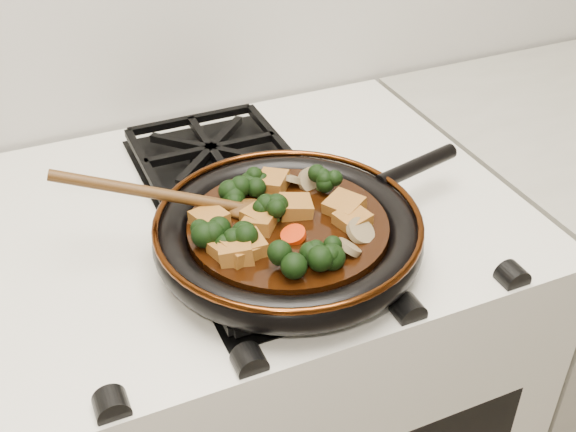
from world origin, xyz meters
name	(u,v)px	position (x,y,z in m)	size (l,w,h in m)	color
stove	(253,414)	(0.00, 1.69, 0.45)	(0.76, 0.60, 0.90)	silver
burner_grate_front	(283,258)	(0.00, 1.55, 0.91)	(0.23, 0.23, 0.03)	black
burner_grate_back	(211,154)	(0.00, 1.83, 0.91)	(0.23, 0.23, 0.03)	black
skillet	(289,232)	(0.01, 1.56, 0.94)	(0.46, 0.34, 0.05)	black
braising_sauce	(288,230)	(0.01, 1.56, 0.95)	(0.25, 0.25, 0.02)	black
tofu_cube_0	(246,247)	(-0.06, 1.53, 0.97)	(0.04, 0.04, 0.02)	#925C21
tofu_cube_1	(352,220)	(0.08, 1.52, 0.97)	(0.04, 0.04, 0.02)	#925C21
tofu_cube_2	(259,223)	(-0.02, 1.56, 0.97)	(0.04, 0.04, 0.02)	#925C21
tofu_cube_3	(272,183)	(0.02, 1.64, 0.97)	(0.04, 0.04, 0.02)	#925C21
tofu_cube_4	(296,207)	(0.03, 1.58, 0.97)	(0.04, 0.04, 0.02)	#925C21
tofu_cube_5	(236,250)	(-0.07, 1.52, 0.97)	(0.04, 0.04, 0.02)	#925C21
tofu_cube_6	(242,251)	(-0.06, 1.52, 0.97)	(0.04, 0.04, 0.02)	#925C21
tofu_cube_7	(227,249)	(-0.08, 1.53, 0.97)	(0.04, 0.04, 0.02)	#925C21
tofu_cube_8	(344,207)	(0.09, 1.55, 0.97)	(0.04, 0.04, 0.02)	#925C21
tofu_cube_9	(209,220)	(-0.08, 1.60, 0.97)	(0.04, 0.04, 0.02)	#925C21
tofu_cube_10	(259,216)	(-0.02, 1.58, 0.97)	(0.04, 0.03, 0.02)	#925C21
broccoli_floret_0	(322,182)	(0.08, 1.61, 0.97)	(0.05, 0.05, 0.06)	black
broccoli_floret_1	(213,236)	(-0.09, 1.56, 0.97)	(0.06, 0.06, 0.05)	black
broccoli_floret_2	(325,257)	(0.02, 1.47, 0.97)	(0.06, 0.06, 0.05)	black
broccoli_floret_3	(275,213)	(0.00, 1.57, 0.97)	(0.06, 0.06, 0.05)	black
broccoli_floret_4	(233,240)	(-0.07, 1.54, 0.97)	(0.06, 0.06, 0.05)	black
broccoli_floret_5	(290,263)	(-0.02, 1.47, 0.97)	(0.06, 0.06, 0.06)	black
broccoli_floret_6	(239,199)	(-0.03, 1.62, 0.97)	(0.06, 0.06, 0.05)	black
broccoli_floret_7	(259,187)	(0.00, 1.64, 0.97)	(0.06, 0.06, 0.05)	black
carrot_coin_0	(226,240)	(-0.07, 1.55, 0.96)	(0.03, 0.03, 0.01)	#BE2705
carrot_coin_1	(238,187)	(-0.02, 1.65, 0.96)	(0.03, 0.03, 0.01)	#BE2705
carrot_coin_2	(293,235)	(0.00, 1.53, 0.96)	(0.03, 0.03, 0.01)	#BE2705
carrot_coin_3	(258,214)	(-0.02, 1.59, 0.96)	(0.03, 0.03, 0.01)	#BE2705
carrot_coin_4	(247,241)	(-0.05, 1.54, 0.96)	(0.03, 0.03, 0.01)	#BE2705
carrot_coin_5	(270,208)	(0.00, 1.59, 0.96)	(0.03, 0.03, 0.01)	#BE2705
mushroom_slice_0	(235,191)	(-0.03, 1.64, 0.97)	(0.03, 0.03, 0.01)	olive
mushroom_slice_1	(360,231)	(0.08, 1.50, 0.97)	(0.04, 0.04, 0.01)	olive
mushroom_slice_2	(349,247)	(0.05, 1.48, 0.97)	(0.03, 0.03, 0.01)	olive
mushroom_slice_3	(292,179)	(0.05, 1.64, 0.97)	(0.04, 0.04, 0.01)	olive
mushroom_slice_4	(311,181)	(0.07, 1.63, 0.97)	(0.04, 0.04, 0.01)	olive
wooden_spoon	(192,200)	(-0.09, 1.62, 0.98)	(0.15, 0.08, 0.24)	#46290F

